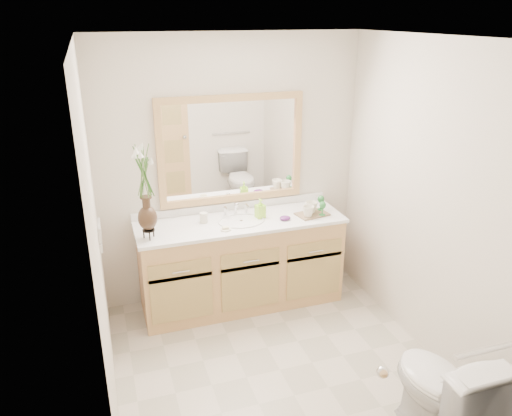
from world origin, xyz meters
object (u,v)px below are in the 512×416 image
object	(u,v)px
tumbler	(204,218)
tray	(312,214)
toilet	(441,392)
soap_bottle	(260,209)
flower_vase	(144,179)

from	to	relation	value
tumbler	tray	size ratio (longest dim) A/B	0.32
toilet	tray	size ratio (longest dim) A/B	2.67
soap_bottle	toilet	bearing A→B (deg)	-86.02
flower_vase	soap_bottle	bearing A→B (deg)	7.97
tray	toilet	bearing A→B (deg)	-99.24
flower_vase	tray	world-z (taller)	flower_vase
flower_vase	tumbler	size ratio (longest dim) A/B	8.38
tray	tumbler	bearing A→B (deg)	161.21
tumbler	soap_bottle	size ratio (longest dim) A/B	0.57
flower_vase	tumbler	distance (m)	0.70
toilet	tumbler	distance (m)	2.30
toilet	flower_vase	size ratio (longest dim) A/B	1.01
tumbler	toilet	bearing A→B (deg)	-62.99
toilet	tumbler	world-z (taller)	tumbler
tumbler	soap_bottle	world-z (taller)	soap_bottle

